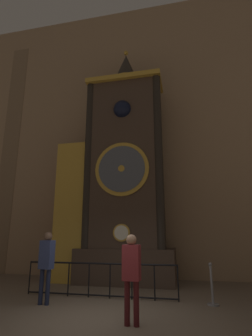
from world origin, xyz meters
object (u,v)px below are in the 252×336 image
(clock_tower, at_px, (117,178))
(stanchion_post, at_px, (212,291))
(visitor_near, at_px, (46,260))
(visitor_far, at_px, (132,269))

(clock_tower, xyz_separation_m, stanchion_post, (3.09, -2.44, -3.53))
(visitor_near, bearing_deg, visitor_far, -13.15)
(visitor_near, relative_size, stanchion_post, 1.75)
(visitor_far, xyz_separation_m, stanchion_post, (1.65, 1.91, -0.69))
(clock_tower, distance_m, stanchion_post, 5.28)
(stanchion_post, bearing_deg, clock_tower, 141.69)
(clock_tower, xyz_separation_m, visitor_near, (-1.00, -3.30, -2.80))
(visitor_near, xyz_separation_m, stanchion_post, (4.09, 0.86, -0.73))
(clock_tower, relative_size, stanchion_post, 9.70)
(visitor_far, height_order, stanchion_post, visitor_far)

